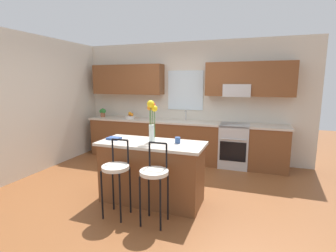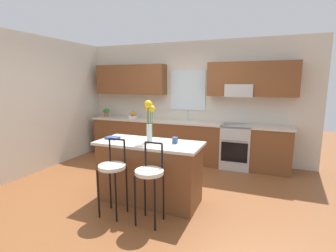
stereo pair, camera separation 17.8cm
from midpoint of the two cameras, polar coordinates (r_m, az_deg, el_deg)
ground_plane at (r=4.46m, az=-4.59°, el=-13.88°), size 14.00×14.00×0.00m
wall_left at (r=5.86m, az=-27.08°, el=4.45°), size 0.12×4.60×2.70m
back_wall_assembly at (r=5.95m, az=3.26°, el=7.15°), size 5.60×0.50×2.70m
counter_run at (r=5.83m, az=2.17°, el=-3.31°), size 4.56×0.64×0.92m
sink_faucet at (r=5.84m, az=3.14°, el=2.65°), size 0.02×0.13×0.23m
oven_range at (r=5.58m, az=13.76°, el=-4.25°), size 0.60×0.64×0.92m
kitchen_island at (r=3.88m, az=-5.03°, el=-10.23°), size 1.57×0.69×0.92m
bar_stool_near at (r=3.49m, az=-13.09°, el=-9.80°), size 0.36×0.36×1.04m
bar_stool_middle at (r=3.24m, az=-4.69°, el=-11.13°), size 0.36×0.36×1.04m
flower_vase at (r=3.69m, az=-5.02°, el=1.92°), size 0.16×0.16×0.62m
mug_ceramic at (r=3.66m, az=0.79°, el=-3.21°), size 0.08×0.08×0.09m
cookbook at (r=4.02m, az=-13.31°, el=-2.71°), size 0.20×0.15×0.03m
fruit_bowl_oranges at (r=6.25m, az=-9.34°, el=2.17°), size 0.24×0.24×0.16m
potted_plant_small at (r=6.64m, az=-15.22°, el=3.05°), size 0.19×0.13×0.22m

